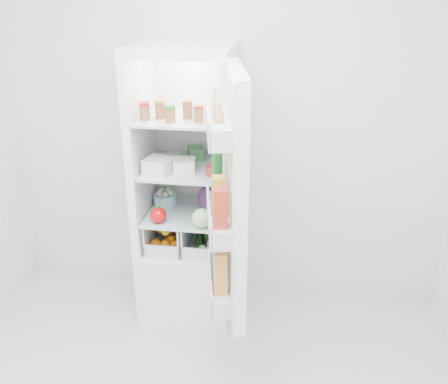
% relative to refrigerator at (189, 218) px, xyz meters
% --- Properties ---
extents(room_walls, '(3.02, 3.02, 2.61)m').
position_rel_refrigerator_xyz_m(room_walls, '(0.20, -1.25, 0.93)').
color(room_walls, silver).
rests_on(room_walls, ground).
extents(refrigerator, '(0.60, 0.60, 1.80)m').
position_rel_refrigerator_xyz_m(refrigerator, '(0.00, 0.00, 0.00)').
color(refrigerator, white).
rests_on(refrigerator, ground).
extents(shelf_low, '(0.49, 0.53, 0.01)m').
position_rel_refrigerator_xyz_m(shelf_low, '(-0.00, -0.06, 0.07)').
color(shelf_low, silver).
rests_on(shelf_low, refrigerator).
extents(shelf_mid, '(0.49, 0.53, 0.02)m').
position_rel_refrigerator_xyz_m(shelf_mid, '(-0.00, -0.06, 0.38)').
color(shelf_mid, silver).
rests_on(shelf_mid, refrigerator).
extents(shelf_top, '(0.49, 0.53, 0.02)m').
position_rel_refrigerator_xyz_m(shelf_top, '(-0.00, -0.06, 0.71)').
color(shelf_top, silver).
rests_on(shelf_top, refrigerator).
extents(crisper_left, '(0.23, 0.46, 0.22)m').
position_rel_refrigerator_xyz_m(crisper_left, '(-0.12, -0.06, -0.06)').
color(crisper_left, silver).
rests_on(crisper_left, refrigerator).
extents(crisper_right, '(0.23, 0.46, 0.22)m').
position_rel_refrigerator_xyz_m(crisper_right, '(0.12, -0.06, -0.06)').
color(crisper_right, silver).
rests_on(crisper_right, refrigerator).
extents(condiment_jars, '(0.38, 0.16, 0.08)m').
position_rel_refrigerator_xyz_m(condiment_jars, '(-0.04, -0.18, 0.76)').
color(condiment_jars, '#B21919').
rests_on(condiment_jars, shelf_top).
extents(squeeze_bottle, '(0.06, 0.06, 0.18)m').
position_rel_refrigerator_xyz_m(squeeze_bottle, '(0.20, -0.05, 0.81)').
color(squeeze_bottle, silver).
rests_on(squeeze_bottle, shelf_top).
extents(tub_white, '(0.18, 0.18, 0.10)m').
position_rel_refrigerator_xyz_m(tub_white, '(-0.13, -0.20, 0.44)').
color(tub_white, silver).
rests_on(tub_white, shelf_mid).
extents(tub_cream, '(0.15, 0.15, 0.07)m').
position_rel_refrigerator_xyz_m(tub_cream, '(0.01, -0.14, 0.43)').
color(tub_cream, white).
rests_on(tub_cream, shelf_mid).
extents(tin_red, '(0.11, 0.11, 0.06)m').
position_rel_refrigerator_xyz_m(tin_red, '(0.19, -0.18, 0.42)').
color(tin_red, red).
rests_on(tin_red, shelf_mid).
extents(foil_tray, '(0.20, 0.17, 0.04)m').
position_rel_refrigerator_xyz_m(foil_tray, '(-0.14, -0.01, 0.41)').
color(foil_tray, silver).
rests_on(foil_tray, shelf_mid).
extents(tub_green, '(0.13, 0.15, 0.07)m').
position_rel_refrigerator_xyz_m(tub_green, '(0.03, 0.10, 0.43)').
color(tub_green, '#408E50').
rests_on(tub_green, shelf_mid).
extents(red_cabbage, '(0.16, 0.16, 0.16)m').
position_rel_refrigerator_xyz_m(red_cabbage, '(0.15, -0.00, 0.16)').
color(red_cabbage, '#632260').
rests_on(red_cabbage, shelf_low).
extents(bell_pepper, '(0.10, 0.10, 0.10)m').
position_rel_refrigerator_xyz_m(bell_pepper, '(-0.14, -0.25, 0.13)').
color(bell_pepper, '#B70B0E').
rests_on(bell_pepper, shelf_low).
extents(mushroom_bowl, '(0.21, 0.21, 0.07)m').
position_rel_refrigerator_xyz_m(mushroom_bowl, '(-0.17, 0.02, 0.12)').
color(mushroom_bowl, '#96CFDF').
rests_on(mushroom_bowl, shelf_low).
extents(salad_bag, '(0.12, 0.12, 0.12)m').
position_rel_refrigerator_xyz_m(salad_bag, '(0.14, -0.27, 0.14)').
color(salad_bag, '#BBDDA5').
rests_on(salad_bag, shelf_low).
extents(citrus_pile, '(0.20, 0.31, 0.16)m').
position_rel_refrigerator_xyz_m(citrus_pile, '(-0.12, -0.09, -0.08)').
color(citrus_pile, orange).
rests_on(citrus_pile, refrigerator).
extents(veg_pile, '(0.16, 0.30, 0.10)m').
position_rel_refrigerator_xyz_m(veg_pile, '(0.13, -0.06, -0.10)').
color(veg_pile, '#1E4A18').
rests_on(veg_pile, refrigerator).
extents(fridge_door, '(0.28, 0.60, 1.30)m').
position_rel_refrigerator_xyz_m(fridge_door, '(0.36, -0.63, 0.43)').
color(fridge_door, white).
rests_on(fridge_door, refrigerator).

